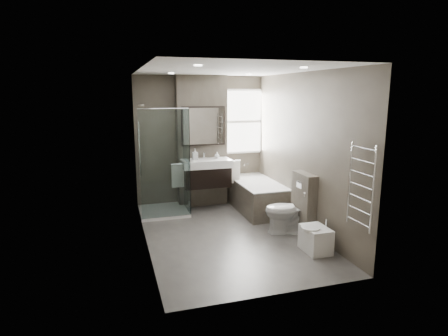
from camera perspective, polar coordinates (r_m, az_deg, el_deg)
name	(u,v)px	position (r m, az deg, el deg)	size (l,w,h in m)	color
room	(228,156)	(5.83, 0.69, 1.82)	(2.70, 3.90, 2.70)	#4F4C49
vanity_pier	(202,142)	(7.52, -3.42, 4.01)	(1.00, 0.25, 2.60)	#524B41
vanity	(206,173)	(7.28, -2.72, -0.70)	(0.95, 0.47, 0.66)	black
mirror_cabinet	(203,126)	(7.32, -3.15, 6.41)	(0.86, 0.08, 0.76)	black
towel_left	(178,176)	(7.15, -7.03, -1.17)	(0.24, 0.06, 0.44)	silver
towel_right	(234,172)	(7.42, 1.51, -0.62)	(0.24, 0.06, 0.44)	silver
shower_enclosure	(169,189)	(7.12, -8.43, -3.16)	(0.90, 0.90, 2.00)	white
bathtub	(256,194)	(7.36, 4.95, -4.01)	(0.75, 1.60, 0.57)	#524B41
window	(242,122)	(7.83, 2.83, 7.08)	(0.98, 0.06, 1.33)	white
toilet	(288,210)	(6.24, 9.78, -6.38)	(0.43, 0.75, 0.77)	white
cistern_box	(304,203)	(6.26, 12.04, -5.28)	(0.19, 0.55, 1.00)	#524B41
bidet	(315,239)	(5.67, 13.75, -10.44)	(0.40, 0.46, 0.48)	white
towel_radiator	(361,186)	(5.03, 20.17, -2.57)	(0.03, 0.49, 1.10)	silver
soap_bottle_a	(195,154)	(7.19, -4.43, 2.11)	(0.10, 0.10, 0.22)	white
soap_bottle_b	(217,155)	(7.34, -1.07, 1.98)	(0.10, 0.10, 0.13)	white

